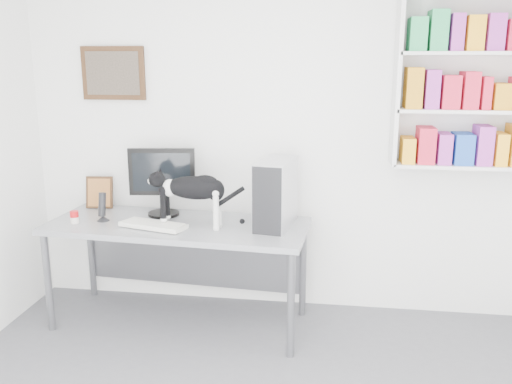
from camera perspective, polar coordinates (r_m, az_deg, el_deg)
room at (r=2.39m, az=-3.14°, el=-2.29°), size 4.01×4.01×2.70m
bookshelf at (r=4.21m, az=21.50°, el=10.71°), size 1.03×0.28×1.24m
wall_art at (r=4.57m, az=-14.79°, el=12.00°), size 0.52×0.04×0.42m
desk at (r=4.25m, az=-8.10°, el=-8.49°), size 1.99×0.89×0.81m
monitor at (r=4.28m, az=-9.83°, el=1.11°), size 0.54×0.31×0.55m
keyboard at (r=4.04m, az=-10.73°, el=-3.43°), size 0.52×0.31×0.04m
pc_tower at (r=3.95m, az=2.10°, el=-0.14°), size 0.29×0.52×0.49m
speaker at (r=4.27m, az=-15.88°, el=-1.46°), size 0.12×0.12×0.23m
leaning_print at (r=4.64m, az=-16.16°, el=0.03°), size 0.23×0.11×0.27m
soup_can at (r=4.29m, az=-18.57°, el=-2.53°), size 0.08×0.08×0.09m
cat at (r=3.96m, az=-6.66°, el=-0.91°), size 0.66×0.21×0.40m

